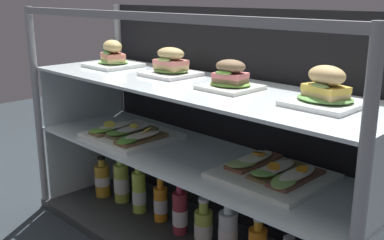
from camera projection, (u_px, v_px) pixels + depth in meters
The scene contains 18 objects.
case_frame at pixel (219, 119), 1.79m from camera, with size 1.54×0.49×0.93m.
riser_lower_tier at pixel (192, 200), 1.77m from camera, with size 1.48×0.42×0.34m.
shelf_lower_glass at pixel (192, 157), 1.72m from camera, with size 1.49×0.44×0.01m, color silver.
riser_upper_tier at pixel (192, 121), 1.68m from camera, with size 1.48×0.42×0.26m.
shelf_upper_glass at pixel (192, 85), 1.65m from camera, with size 1.49×0.44×0.01m, color silver.
plated_roll_sandwich_center at pixel (113, 57), 2.00m from camera, with size 0.20×0.20×0.12m.
plated_roll_sandwich_near_left_corner at pixel (171, 65), 1.78m from camera, with size 0.19×0.19×0.11m.
plated_roll_sandwich_left_of_center at pixel (230, 79), 1.53m from camera, with size 0.18×0.18×0.10m.
plated_roll_sandwich_far_left at pixel (326, 92), 1.30m from camera, with size 0.20×0.20×0.12m.
open_sandwich_tray_near_left_corner at pixel (130, 134), 1.91m from camera, with size 0.34×0.32×0.06m.
open_sandwich_tray_mid_right at pixel (272, 172), 1.50m from camera, with size 0.34×0.32×0.06m.
juice_bottle_near_post at pixel (102, 179), 2.19m from camera, with size 0.07×0.07×0.19m.
juice_bottle_front_left_end at pixel (122, 182), 2.13m from camera, with size 0.07×0.07×0.24m.
juice_bottle_back_center at pixel (139, 192), 2.02m from camera, with size 0.06×0.06×0.24m.
juice_bottle_back_right at pixel (161, 203), 1.95m from camera, with size 0.06×0.06×0.21m.
juice_bottle_tucked_behind at pixel (180, 213), 1.84m from camera, with size 0.06×0.06×0.22m.
juice_bottle_front_right_end at pixel (204, 227), 1.75m from camera, with size 0.07×0.07×0.20m.
juice_bottle_front_middle at pixel (228, 235), 1.66m from camera, with size 0.07×0.07×0.24m.
Camera 1 is at (1.15, -1.14, 0.98)m, focal length 42.94 mm.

